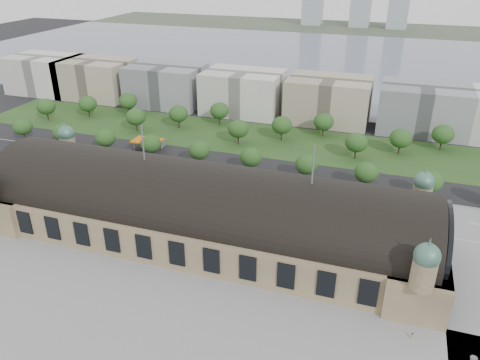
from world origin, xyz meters
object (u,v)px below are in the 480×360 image
(traffic_car_1, at_px, (43,152))
(pedestrian_0, at_px, (412,336))
(parked_car_3, at_px, (81,180))
(parked_car_4, at_px, (124,183))
(parked_car_1, at_px, (116,187))
(traffic_car_2, at_px, (72,171))
(traffic_car_6, at_px, (427,224))
(bus_west, at_px, (250,199))
(parked_car_5, at_px, (148,187))
(parked_car_2, at_px, (129,189))
(petrol_station, at_px, (153,142))
(bus_east, at_px, (275,198))
(parked_car_6, at_px, (153,194))
(traffic_car_0, at_px, (12,155))
(traffic_car_4, at_px, (263,193))
(parked_car_0, at_px, (102,182))
(bus_mid, at_px, (247,199))

(traffic_car_1, bearing_deg, pedestrian_0, -115.88)
(parked_car_3, xyz_separation_m, parked_car_4, (18.72, 2.51, 0.06))
(parked_car_1, bearing_deg, traffic_car_2, -126.02)
(traffic_car_6, bearing_deg, bus_west, -88.88)
(parked_car_1, bearing_deg, parked_car_3, -115.45)
(parked_car_3, relative_size, parked_car_5, 0.80)
(parked_car_2, bearing_deg, pedestrian_0, 29.62)
(parked_car_5, bearing_deg, petrol_station, 179.82)
(petrol_station, bearing_deg, bus_east, -25.75)
(parked_car_6, bearing_deg, parked_car_3, -121.49)
(bus_east, bearing_deg, traffic_car_2, 93.51)
(traffic_car_0, bearing_deg, bus_west, 80.24)
(traffic_car_4, distance_m, parked_car_3, 76.24)
(parked_car_2, bearing_deg, bus_west, 60.03)
(traffic_car_4, relative_size, parked_car_0, 1.08)
(traffic_car_2, xyz_separation_m, parked_car_2, (32.32, -7.10, 0.10))
(parked_car_3, bearing_deg, parked_car_1, 56.93)
(petrol_station, distance_m, bus_west, 72.60)
(parked_car_1, height_order, parked_car_5, parked_car_1)
(petrol_station, distance_m, traffic_car_1, 52.09)
(parked_car_4, bearing_deg, parked_car_6, 38.98)
(petrol_station, relative_size, pedestrian_0, 8.25)
(parked_car_0, bearing_deg, parked_car_6, 48.01)
(parked_car_2, relative_size, bus_mid, 0.47)
(parked_car_2, bearing_deg, parked_car_5, 85.13)
(traffic_car_4, bearing_deg, traffic_car_2, -81.58)
(bus_west, bearing_deg, pedestrian_0, -126.57)
(petrol_station, distance_m, bus_mid, 71.67)
(traffic_car_1, bearing_deg, traffic_car_6, -97.45)
(traffic_car_4, bearing_deg, petrol_station, -111.34)
(traffic_car_1, bearing_deg, parked_car_6, -110.50)
(traffic_car_4, height_order, bus_mid, bus_mid)
(parked_car_4, distance_m, parked_car_5, 10.91)
(traffic_car_6, relative_size, bus_mid, 0.46)
(parked_car_0, bearing_deg, traffic_car_4, 64.27)
(parked_car_2, distance_m, parked_car_6, 10.79)
(traffic_car_1, distance_m, parked_car_2, 62.93)
(traffic_car_0, xyz_separation_m, traffic_car_1, (11.20, 7.65, -0.04))
(traffic_car_2, xyz_separation_m, parked_car_6, (43.11, -7.26, 0.04))
(traffic_car_6, distance_m, parked_car_0, 127.06)
(bus_west, bearing_deg, parked_car_0, 98.19)
(parked_car_4, height_order, parked_car_6, parked_car_4)
(bus_west, bearing_deg, parked_car_2, 102.17)
(traffic_car_0, relative_size, traffic_car_6, 0.77)
(traffic_car_2, relative_size, parked_car_2, 0.91)
(traffic_car_4, xyz_separation_m, parked_car_0, (-66.05, -11.35, -0.08))
(parked_car_3, xyz_separation_m, bus_east, (80.90, 8.96, 0.77))
(traffic_car_6, distance_m, parked_car_6, 102.23)
(parked_car_1, bearing_deg, parked_car_4, 139.97)
(traffic_car_4, relative_size, parked_car_3, 1.02)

